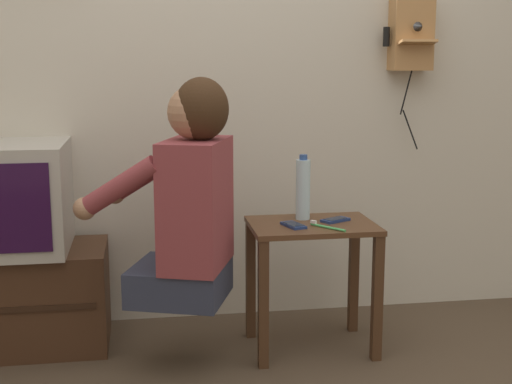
{
  "coord_description": "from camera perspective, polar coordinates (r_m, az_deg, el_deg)",
  "views": [
    {
      "loc": [
        -0.32,
        -2.07,
        1.23
      ],
      "look_at": [
        0.13,
        0.72,
        0.7
      ],
      "focal_mm": 50.0,
      "sensor_mm": 36.0,
      "label": 1
    }
  ],
  "objects": [
    {
      "name": "person",
      "position": [
        2.78,
        -5.41,
        -0.42
      ],
      "size": [
        0.63,
        0.53,
        0.88
      ],
      "rotation": [
        0.0,
        0.0,
        1.23
      ],
      "color": "#2D3347",
      "rests_on": "ground_plane"
    },
    {
      "name": "tv_stand",
      "position": [
        3.27,
        -18.33,
        -8.06
      ],
      "size": [
        0.74,
        0.43,
        0.44
      ],
      "color": "#422819",
      "rests_on": "ground_plane"
    },
    {
      "name": "cell_phone_spare",
      "position": [
        3.05,
        6.37,
        -2.23
      ],
      "size": [
        0.14,
        0.11,
        0.01
      ],
      "rotation": [
        0.0,
        0.0,
        -1.06
      ],
      "color": "navy",
      "rests_on": "side_table"
    },
    {
      "name": "cell_phone_held",
      "position": [
        2.94,
        3.01,
        -2.66
      ],
      "size": [
        0.09,
        0.14,
        0.01
      ],
      "rotation": [
        0.0,
        0.0,
        0.29
      ],
      "color": "navy",
      "rests_on": "side_table"
    },
    {
      "name": "side_table",
      "position": [
        3.04,
        4.49,
        -4.93
      ],
      "size": [
        0.53,
        0.38,
        0.55
      ],
      "color": "#51331E",
      "rests_on": "ground_plane"
    },
    {
      "name": "wall_back",
      "position": [
        3.35,
        -3.84,
        11.28
      ],
      "size": [
        6.8,
        0.05,
        2.55
      ],
      "color": "beige",
      "rests_on": "ground_plane"
    },
    {
      "name": "water_bottle",
      "position": [
        3.05,
        3.78,
        0.26
      ],
      "size": [
        0.06,
        0.06,
        0.28
      ],
      "color": "silver",
      "rests_on": "side_table"
    },
    {
      "name": "toothbrush",
      "position": [
        2.92,
        5.57,
        -2.75
      ],
      "size": [
        0.12,
        0.15,
        0.02
      ],
      "rotation": [
        0.0,
        0.0,
        0.66
      ],
      "color": "#4CBF66",
      "rests_on": "side_table"
    },
    {
      "name": "television",
      "position": [
        3.17,
        -19.03,
        -0.36
      ],
      "size": [
        0.47,
        0.52,
        0.45
      ],
      "color": "#ADA89E",
      "rests_on": "tv_stand"
    },
    {
      "name": "wall_phone_antique",
      "position": [
        3.49,
        12.31,
        12.46
      ],
      "size": [
        0.23,
        0.18,
        0.77
      ],
      "color": "#AD7A47"
    }
  ]
}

